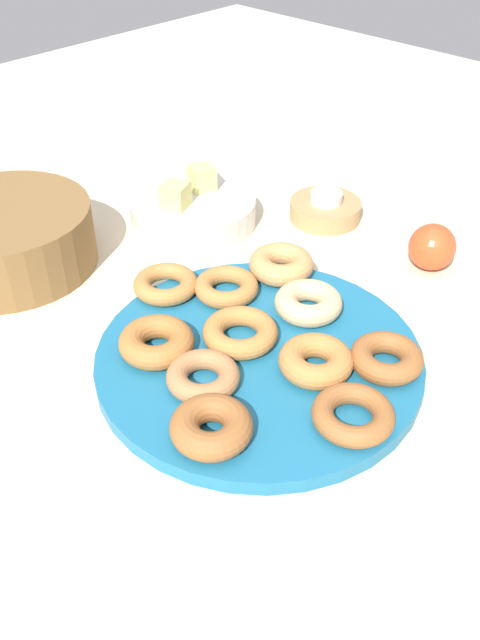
{
  "coord_description": "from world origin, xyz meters",
  "views": [
    {
      "loc": [
        -0.44,
        -0.39,
        0.52
      ],
      "look_at": [
        0.0,
        0.03,
        0.05
      ],
      "focal_mm": 38.04,
      "sensor_mm": 36.0,
      "label": 1
    }
  ],
  "objects": [
    {
      "name": "tealight",
      "position": [
        0.32,
        0.16,
        0.04
      ],
      "size": [
        0.05,
        0.05,
        0.01
      ],
      "primitive_type": "cylinder",
      "color": "silver",
      "rests_on": "candle_holder"
    },
    {
      "name": "donut_8",
      "position": [
        0.0,
        0.03,
        0.03
      ],
      "size": [
        0.12,
        0.12,
        0.02
      ],
      "primitive_type": "torus",
      "rotation": [
        0.0,
        0.0,
        0.6
      ],
      "color": "#BC7A3D",
      "rests_on": "donut_plate"
    },
    {
      "name": "candle_holder",
      "position": [
        0.32,
        0.16,
        0.01
      ],
      "size": [
        0.11,
        0.11,
        0.03
      ],
      "primitive_type": "cylinder",
      "color": "tan",
      "rests_on": "ground_plane"
    },
    {
      "name": "fruit_bowl",
      "position": [
        0.17,
        0.29,
        0.02
      ],
      "size": [
        0.19,
        0.19,
        0.04
      ],
      "primitive_type": "cylinder",
      "color": "silver",
      "rests_on": "ground_plane"
    },
    {
      "name": "donut_5",
      "position": [
        0.08,
        -0.12,
        0.03
      ],
      "size": [
        0.11,
        0.11,
        0.03
      ],
      "primitive_type": "torus",
      "rotation": [
        0.0,
        0.0,
        2.07
      ],
      "color": "#995B2D",
      "rests_on": "donut_plate"
    },
    {
      "name": "donut_6",
      "position": [
        0.1,
        0.01,
        0.03
      ],
      "size": [
        0.11,
        0.11,
        0.03
      ],
      "primitive_type": "torus",
      "rotation": [
        0.0,
        0.0,
        1.98
      ],
      "color": "#EABC84",
      "rests_on": "donut_plate"
    },
    {
      "name": "donut_2",
      "position": [
        -0.13,
        -0.05,
        0.03
      ],
      "size": [
        0.1,
        0.1,
        0.03
      ],
      "primitive_type": "torus",
      "rotation": [
        0.0,
        0.0,
        4.43
      ],
      "color": "#995B2D",
      "rests_on": "donut_plate"
    },
    {
      "name": "donut_4",
      "position": [
        0.02,
        -0.07,
        0.03
      ],
      "size": [
        0.12,
        0.12,
        0.03
      ],
      "primitive_type": "torus",
      "rotation": [
        0.0,
        0.0,
        5.55
      ],
      "color": "#BC7A3D",
      "rests_on": "donut_plate"
    },
    {
      "name": "donut_1",
      "position": [
        -0.08,
        0.01,
        0.03
      ],
      "size": [
        0.1,
        0.1,
        0.02
      ],
      "primitive_type": "torus",
      "rotation": [
        0.0,
        0.0,
        3.39
      ],
      "color": "#B27547",
      "rests_on": "donut_plate"
    },
    {
      "name": "donut_10",
      "position": [
        0.14,
        0.09,
        0.03
      ],
      "size": [
        0.12,
        0.12,
        0.03
      ],
      "primitive_type": "torus",
      "rotation": [
        0.0,
        0.0,
        3.9
      ],
      "color": "tan",
      "rests_on": "donut_plate"
    },
    {
      "name": "basket",
      "position": [
        -0.08,
        0.39,
        0.04
      ],
      "size": [
        0.26,
        0.26,
        0.08
      ],
      "primitive_type": "cylinder",
      "rotation": [
        0.0,
        0.0,
        4.82
      ],
      "color": "brown",
      "rests_on": "ground_plane"
    },
    {
      "name": "melon_chunk_right",
      "position": [
        0.2,
        0.31,
        0.06
      ],
      "size": [
        0.05,
        0.05,
        0.04
      ],
      "primitive_type": "cube",
      "rotation": [
        0.0,
        0.0,
        -0.37
      ],
      "color": "#DBD67A",
      "rests_on": "fruit_bowl"
    },
    {
      "name": "ground_plane",
      "position": [
        0.0,
        0.0,
        0.0
      ],
      "size": [
        2.4,
        2.4,
        0.0
      ],
      "primitive_type": "plane",
      "color": "beige"
    },
    {
      "name": "donut_0",
      "position": [
        0.05,
        0.11,
        0.03
      ],
      "size": [
        0.08,
        0.08,
        0.02
      ],
      "primitive_type": "torus",
      "rotation": [
        0.0,
        0.0,
        1.61
      ],
      "color": "#BC7A3D",
      "rests_on": "donut_plate"
    },
    {
      "name": "donut_plate",
      "position": [
        0.0,
        0.0,
        0.01
      ],
      "size": [
        0.37,
        0.37,
        0.02
      ],
      "primitive_type": "cylinder",
      "color": "#1E6B93",
      "rests_on": "ground_plane"
    },
    {
      "name": "apple",
      "position": [
        0.31,
        -0.03,
        0.03
      ],
      "size": [
        0.06,
        0.06,
        0.06
      ],
      "primitive_type": "sphere",
      "color": "#CC4C23",
      "rests_on": "ground_plane"
    },
    {
      "name": "donut_3",
      "position": [
        -0.08,
        0.08,
        0.03
      ],
      "size": [
        0.12,
        0.12,
        0.03
      ],
      "primitive_type": "torus",
      "rotation": [
        0.0,
        0.0,
        2.15
      ],
      "color": "#AD6B33",
      "rests_on": "donut_plate"
    },
    {
      "name": "donut_9",
      "position": [
        -0.02,
        -0.14,
        0.03
      ],
      "size": [
        0.11,
        0.11,
        0.02
      ],
      "primitive_type": "torus",
      "rotation": [
        0.0,
        0.0,
        4.21
      ],
      "color": "#995B2D",
      "rests_on": "donut_plate"
    },
    {
      "name": "donut_7",
      "position": [
        0.01,
        0.17,
        0.03
      ],
      "size": [
        0.11,
        0.11,
        0.02
      ],
      "primitive_type": "torus",
      "rotation": [
        0.0,
        0.0,
        2.68
      ],
      "color": "#BC7A3D",
      "rests_on": "donut_plate"
    },
    {
      "name": "melon_chunk_left",
      "position": [
        0.14,
        0.29,
        0.06
      ],
      "size": [
        0.05,
        0.05,
        0.04
      ],
      "primitive_type": "cube",
      "rotation": [
        0.0,
        0.0,
        0.37
      ],
      "color": "#DBD67A",
      "rests_on": "fruit_bowl"
    }
  ]
}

